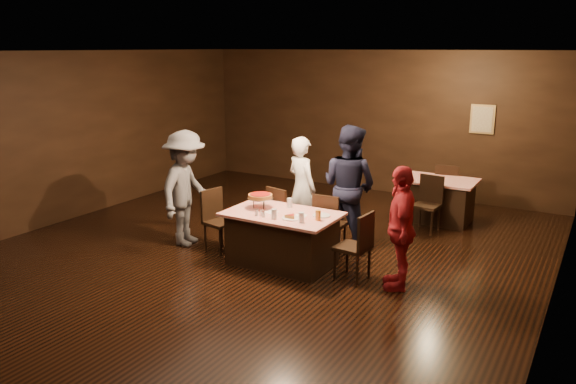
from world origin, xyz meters
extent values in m
plane|color=black|center=(0.00, 0.00, 0.00)|extent=(10.00, 10.00, 0.00)
cube|color=silver|center=(0.00, 0.00, 3.00)|extent=(8.00, 10.00, 0.04)
cube|color=black|center=(0.00, 5.00, 1.50)|extent=(8.00, 0.04, 3.00)
cube|color=black|center=(-4.00, 0.00, 1.50)|extent=(0.04, 10.00, 3.00)
cube|color=black|center=(4.00, 0.00, 1.50)|extent=(0.04, 10.00, 3.00)
cube|color=tan|center=(2.20, 4.97, 1.70)|extent=(0.46, 0.03, 0.56)
cube|color=beige|center=(2.20, 4.95, 1.70)|extent=(0.38, 0.01, 0.48)
cube|color=red|center=(0.48, 0.26, 0.39)|extent=(1.60, 1.00, 0.77)
cube|color=#B1170B|center=(1.84, 3.46, 0.39)|extent=(1.30, 0.90, 0.77)
cube|color=black|center=(0.08, 1.01, 0.47)|extent=(0.51, 0.51, 0.95)
cube|color=black|center=(0.88, 1.01, 0.47)|extent=(0.44, 0.44, 0.95)
cube|color=black|center=(-0.62, 0.26, 0.47)|extent=(0.49, 0.49, 0.95)
cube|color=black|center=(1.58, 0.26, 0.47)|extent=(0.45, 0.45, 0.95)
cube|color=black|center=(1.84, 2.76, 0.47)|extent=(0.45, 0.45, 0.95)
cube|color=black|center=(1.84, 4.06, 0.47)|extent=(0.47, 0.47, 0.95)
imported|color=white|center=(0.17, 1.42, 0.84)|extent=(0.73, 0.62, 1.68)
imported|color=black|center=(0.97, 1.48, 0.96)|extent=(1.05, 0.89, 1.92)
imported|color=slate|center=(-1.26, 0.24, 0.91)|extent=(0.89, 1.28, 1.82)
imported|color=#AC1E27|center=(2.21, 0.32, 0.82)|extent=(0.74, 1.03, 1.63)
cylinder|color=black|center=(0.08, 0.41, 0.84)|extent=(0.01, 0.01, 0.15)
cylinder|color=black|center=(0.00, 0.26, 0.84)|extent=(0.01, 0.01, 0.15)
cylinder|color=black|center=(0.17, 0.26, 0.84)|extent=(0.01, 0.01, 0.15)
cylinder|color=silver|center=(0.08, 0.31, 0.93)|extent=(0.38, 0.38, 0.01)
cylinder|color=#B27233|center=(0.08, 0.31, 0.96)|extent=(0.35, 0.35, 0.05)
cylinder|color=#A5140C|center=(0.08, 0.31, 0.98)|extent=(0.30, 0.30, 0.01)
cylinder|color=white|center=(0.73, 0.08, 0.78)|extent=(0.25, 0.25, 0.01)
cylinder|color=#B27233|center=(0.73, 0.08, 0.81)|extent=(0.18, 0.18, 0.04)
cylinder|color=#A5140C|center=(0.73, 0.08, 0.83)|extent=(0.14, 0.14, 0.01)
cylinder|color=white|center=(1.03, 0.41, 0.78)|extent=(0.25, 0.25, 0.01)
cylinder|color=silver|center=(0.53, -0.04, 0.84)|extent=(0.08, 0.08, 0.14)
cylinder|color=silver|center=(0.93, 0.01, 0.84)|extent=(0.08, 0.08, 0.14)
cylinder|color=#BF7F26|center=(1.08, 0.21, 0.84)|extent=(0.08, 0.08, 0.14)
cylinder|color=silver|center=(0.43, 0.56, 0.84)|extent=(0.08, 0.08, 0.14)
cylinder|color=silver|center=(0.30, 0.01, 0.81)|extent=(0.04, 0.04, 0.08)
cylinder|color=silver|center=(0.30, 0.01, 0.85)|extent=(0.05, 0.05, 0.02)
cylinder|color=silver|center=(0.36, -0.04, 0.81)|extent=(0.04, 0.04, 0.08)
cylinder|color=silver|center=(0.36, -0.04, 0.85)|extent=(0.05, 0.05, 0.02)
cylinder|color=silver|center=(0.24, -0.04, 0.81)|extent=(0.04, 0.04, 0.08)
cylinder|color=silver|center=(0.24, -0.04, 0.85)|extent=(0.05, 0.05, 0.02)
cube|color=white|center=(0.78, 0.26, 0.77)|extent=(0.19, 0.19, 0.01)
cube|color=white|center=(0.33, 0.21, 0.77)|extent=(0.21, 0.21, 0.01)
camera|label=1|loc=(4.40, -6.31, 3.07)|focal=35.00mm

